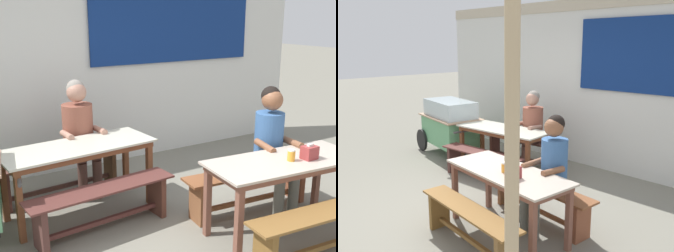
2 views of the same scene
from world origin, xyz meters
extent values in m
plane|color=slate|center=(0.00, 0.00, 0.00)|extent=(40.00, 40.00, 0.00)
cube|color=silver|center=(0.00, 2.62, 1.35)|extent=(7.13, 0.12, 2.71)
cube|color=navy|center=(1.30, 2.53, 1.97)|extent=(2.68, 0.03, 1.16)
cube|color=#BBAF97|center=(0.00, 2.64, 2.81)|extent=(7.13, 0.20, 0.20)
cube|color=beige|center=(-0.71, 1.25, 0.75)|extent=(1.65, 0.77, 0.02)
cube|color=brown|center=(-0.71, 1.25, 0.71)|extent=(1.57, 0.71, 0.06)
cube|color=brown|center=(-0.01, 1.57, 0.34)|extent=(0.06, 0.06, 0.68)
cube|color=brown|center=(0.03, 1.06, 0.34)|extent=(0.06, 0.06, 0.68)
cube|color=brown|center=(-1.45, 1.45, 0.34)|extent=(0.06, 0.06, 0.68)
cube|color=brown|center=(-1.41, 0.93, 0.34)|extent=(0.06, 0.06, 0.68)
cube|color=#BCAD9C|center=(0.83, -0.19, 0.75)|extent=(1.61, 0.79, 0.02)
cube|color=brown|center=(0.83, -0.19, 0.71)|extent=(1.52, 0.72, 0.06)
cube|color=brown|center=(1.55, -0.01, 0.34)|extent=(0.07, 0.07, 0.68)
cube|color=brown|center=(1.49, -0.52, 0.34)|extent=(0.07, 0.07, 0.68)
cube|color=brown|center=(0.16, 0.13, 0.34)|extent=(0.07, 0.07, 0.68)
cube|color=brown|center=(0.11, -0.38, 0.34)|extent=(0.07, 0.07, 0.68)
cube|color=brown|center=(-0.75, 1.78, 0.45)|extent=(1.55, 0.41, 0.03)
cube|color=brown|center=(-0.11, 1.84, 0.22)|extent=(0.08, 0.24, 0.44)
cube|color=#532D27|center=(-1.40, 1.73, 0.22)|extent=(0.08, 0.24, 0.44)
cube|color=brown|center=(-0.75, 1.78, 0.11)|extent=(1.26, 0.15, 0.04)
cube|color=#532A26|center=(-0.66, 0.73, 0.45)|extent=(1.54, 0.45, 0.02)
cube|color=#563126|center=(-0.03, 0.78, 0.22)|extent=(0.08, 0.28, 0.44)
cube|color=#4D2D28|center=(-1.30, 0.67, 0.22)|extent=(0.08, 0.28, 0.44)
cube|color=#532A26|center=(-0.66, 0.73, 0.11)|extent=(1.23, 0.15, 0.04)
cube|color=brown|center=(0.88, 0.33, 0.45)|extent=(1.57, 0.45, 0.02)
cube|color=brown|center=(1.53, 0.27, 0.22)|extent=(0.08, 0.26, 0.44)
cube|color=brown|center=(0.23, 0.40, 0.22)|extent=(0.08, 0.26, 0.44)
cube|color=brown|center=(0.88, 0.33, 0.11)|extent=(1.26, 0.17, 0.04)
cube|color=brown|center=(0.77, -0.72, 0.45)|extent=(1.51, 0.43, 0.02)
cube|color=brown|center=(0.15, -0.66, 0.22)|extent=(0.08, 0.25, 0.44)
cube|color=brown|center=(0.77, -0.72, 0.11)|extent=(1.20, 0.16, 0.04)
cube|color=#5FA46E|center=(-2.16, 1.25, 0.48)|extent=(1.36, 0.90, 0.52)
cube|color=silver|center=(-2.16, 1.25, 0.91)|extent=(1.22, 0.81, 0.33)
cube|color=tan|center=(-2.16, 1.25, 0.76)|extent=(1.45, 0.99, 0.02)
cylinder|color=black|center=(-2.66, 1.72, 0.22)|extent=(0.44, 0.13, 0.44)
cylinder|color=black|center=(-2.79, 0.98, 0.22)|extent=(0.44, 0.13, 0.44)
cylinder|color=#333333|center=(-1.60, 1.15, 0.11)|extent=(0.05, 0.05, 0.22)
cylinder|color=#3F3F3F|center=(-1.36, 1.11, 0.64)|extent=(0.16, 0.68, 0.04)
cylinder|color=#4E322B|center=(-0.60, 1.49, 0.23)|extent=(0.11, 0.11, 0.46)
cylinder|color=#4E322B|center=(-0.42, 1.49, 0.23)|extent=(0.11, 0.11, 0.46)
cylinder|color=#4E322B|center=(-0.60, 1.64, 0.51)|extent=(0.14, 0.35, 0.13)
cylinder|color=#4E322B|center=(-0.42, 1.65, 0.51)|extent=(0.14, 0.35, 0.13)
cylinder|color=brown|center=(-0.51, 1.80, 0.79)|extent=(0.36, 0.36, 0.57)
sphere|color=tan|center=(-0.51, 1.78, 1.22)|extent=(0.23, 0.23, 0.23)
sphere|color=gray|center=(-0.51, 1.81, 1.26)|extent=(0.21, 0.21, 0.21)
cylinder|color=tan|center=(-0.71, 1.62, 0.78)|extent=(0.07, 0.30, 0.09)
cylinder|color=tan|center=(-0.31, 1.62, 0.78)|extent=(0.07, 0.30, 0.09)
cylinder|color=#65675D|center=(0.95, -0.03, 0.23)|extent=(0.11, 0.11, 0.46)
cylinder|color=#65675D|center=(1.13, -0.06, 0.23)|extent=(0.11, 0.11, 0.46)
cylinder|color=#65675D|center=(0.98, 0.15, 0.51)|extent=(0.19, 0.42, 0.13)
cylinder|color=#65675D|center=(1.16, 0.12, 0.51)|extent=(0.19, 0.42, 0.13)
cylinder|color=#38629B|center=(1.10, 0.31, 0.79)|extent=(0.31, 0.31, 0.58)
sphere|color=brown|center=(1.10, 0.29, 1.22)|extent=(0.22, 0.22, 0.22)
sphere|color=black|center=(1.10, 0.32, 1.26)|extent=(0.21, 0.21, 0.21)
cylinder|color=brown|center=(0.90, 0.16, 0.78)|extent=(0.12, 0.31, 0.09)
cylinder|color=brown|center=(1.24, 0.10, 0.78)|extent=(0.12, 0.31, 0.07)
cube|color=#963535|center=(1.03, -0.30, 0.82)|extent=(0.14, 0.11, 0.13)
cube|color=white|center=(1.03, -0.30, 0.90)|extent=(0.06, 0.03, 0.02)
cylinder|color=orange|center=(0.84, -0.25, 0.81)|extent=(0.07, 0.07, 0.10)
cylinder|color=white|center=(0.84, -0.25, 0.86)|extent=(0.06, 0.06, 0.02)
cylinder|color=tan|center=(1.97, -1.30, 1.22)|extent=(0.10, 0.10, 2.43)
camera|label=1|loc=(-2.09, -2.82, 2.11)|focal=44.87mm
camera|label=2|loc=(3.53, -2.94, 2.13)|focal=38.92mm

